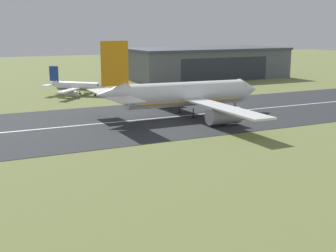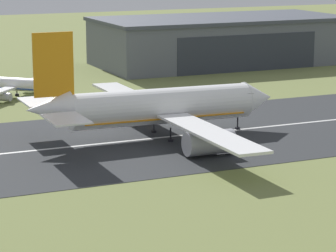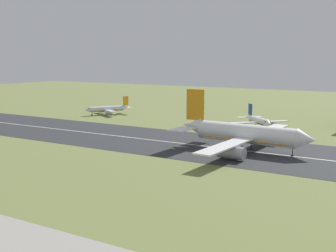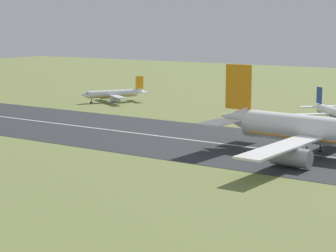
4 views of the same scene
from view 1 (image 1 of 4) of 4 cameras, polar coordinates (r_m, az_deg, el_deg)
ground_plane at (r=50.23m, az=-2.23°, el=-12.26°), size 611.77×611.77×0.00m
runway_strip at (r=99.82m, az=-15.03°, el=-0.35°), size 371.77×42.64×0.06m
runway_centreline at (r=99.82m, az=-15.03°, el=-0.33°), size 334.60×0.70×0.01m
hangar_building at (r=195.32m, az=4.60°, el=7.69°), size 65.47×30.76×12.36m
airplane_landing at (r=110.53m, az=2.02°, el=3.80°), size 42.50×59.01×17.75m
airplane_parked_west at (r=147.44m, az=-11.04°, el=4.75°), size 20.20×20.69×8.77m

